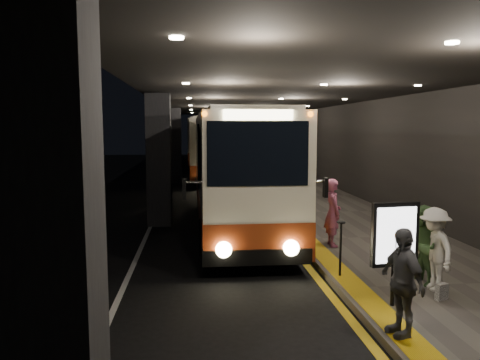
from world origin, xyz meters
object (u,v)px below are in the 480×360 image
stanchion_post (340,249)px  coach_main (235,173)px  coach_third (207,143)px  bag_polka (442,292)px  passenger_waiting_grey (402,282)px  passenger_boarding (333,212)px  passenger_waiting_white (434,249)px  coach_second (214,150)px  passenger_waiting_green (423,245)px  info_sign (395,236)px

stanchion_post → coach_main: bearing=106.0°
coach_third → bag_polka: bearing=-81.5°
coach_third → passenger_waiting_grey: 34.76m
coach_main → coach_third: 25.80m
passenger_boarding → passenger_waiting_white: 3.61m
coach_second → passenger_waiting_white: size_ratio=7.50×
coach_third → passenger_waiting_green: size_ratio=7.94×
coach_main → passenger_waiting_grey: coach_main is taller
passenger_waiting_white → stanchion_post: (-1.56, 0.95, -0.23)m
passenger_waiting_green → passenger_waiting_grey: bearing=-35.5°
stanchion_post → coach_second: bearing=95.1°
coach_main → passenger_boarding: size_ratio=6.58×
passenger_boarding → coach_third: bearing=4.3°
coach_second → info_sign: (2.27, -22.42, -0.41)m
passenger_waiting_grey → stanchion_post: passenger_waiting_grey is taller
coach_main → info_sign: size_ratio=6.38×
coach_third → info_sign: size_ratio=6.87×
passenger_waiting_white → coach_main: bearing=-159.2°
coach_main → passenger_waiting_green: (3.21, -6.72, -0.81)m
coach_third → coach_main: bearing=-86.9°
info_sign → stanchion_post: 1.88m
coach_third → stanchion_post: (2.00, -31.85, -1.18)m
passenger_boarding → passenger_waiting_white: size_ratio=1.11×
bag_polka → stanchion_post: (-1.44, 1.51, 0.43)m
passenger_waiting_green → bag_polka: bearing=-4.5°
passenger_waiting_green → info_sign: bearing=-47.6°
coach_third → info_sign: coach_third is taller
passenger_waiting_grey → info_sign: (0.37, 1.14, 0.42)m
passenger_boarding → stanchion_post: passenger_boarding is taller
passenger_waiting_grey → info_sign: info_sign is taller
coach_second → passenger_waiting_grey: coach_second is taller
passenger_waiting_green → coach_second: bearing=-173.5°
coach_third → passenger_boarding: (2.58, -29.32, -0.86)m
coach_third → passenger_waiting_white: bearing=-81.2°
info_sign → coach_third: bearing=86.8°
coach_second → passenger_boarding: size_ratio=6.74×
coach_main → bag_polka: size_ratio=39.34×
stanchion_post → info_sign: bearing=-76.0°
coach_third → passenger_waiting_white: (3.56, -32.80, -0.95)m
passenger_boarding → coach_second: bearing=6.9°
coach_main → bag_polka: (3.17, -7.56, -1.46)m
passenger_boarding → info_sign: info_sign is taller
passenger_waiting_green → passenger_waiting_white: 0.30m
coach_third → stanchion_post: bearing=-83.8°
passenger_boarding → passenger_waiting_green: (0.89, -3.19, -0.10)m
coach_third → bag_polka: coach_third is taller
passenger_waiting_green → stanchion_post: bearing=-116.7°
passenger_boarding → passenger_waiting_white: passenger_boarding is taller
passenger_waiting_green → passenger_waiting_grey: (-1.42, -2.17, 0.03)m
coach_main → passenger_waiting_grey: size_ratio=7.11×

